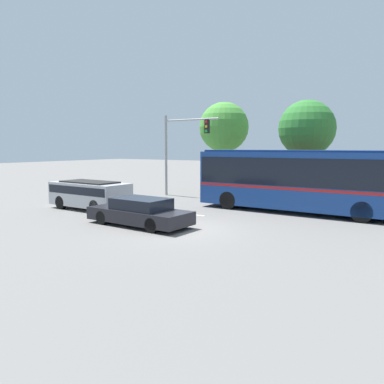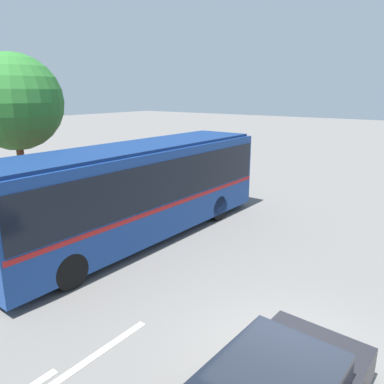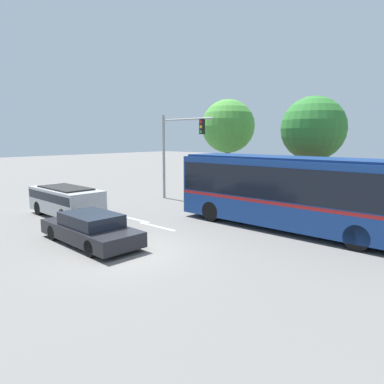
{
  "view_description": "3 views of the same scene",
  "coord_description": "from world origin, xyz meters",
  "px_view_note": "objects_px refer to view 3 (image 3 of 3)",
  "views": [
    {
      "loc": [
        9.2,
        -13.16,
        3.48
      ],
      "look_at": [
        -1.1,
        2.73,
        1.25
      ],
      "focal_mm": 35.86,
      "sensor_mm": 36.0,
      "label": 1
    },
    {
      "loc": [
        -5.93,
        -2.09,
        5.07
      ],
      "look_at": [
        2.66,
        4.33,
        2.18
      ],
      "focal_mm": 34.91,
      "sensor_mm": 36.0,
      "label": 2
    },
    {
      "loc": [
        10.07,
        -7.75,
        4.16
      ],
      "look_at": [
        0.09,
        3.5,
        1.83
      ],
      "focal_mm": 32.83,
      "sensor_mm": 36.0,
      "label": 3
    }
  ],
  "objects_px": {
    "street_tree_centre": "(313,129)",
    "suv_left_lane": "(66,199)",
    "sedan_foreground": "(90,229)",
    "street_tree_left": "(228,127)",
    "traffic_light_pole": "(175,144)",
    "city_bus": "(292,189)"
  },
  "relations": [
    {
      "from": "street_tree_centre",
      "to": "suv_left_lane",
      "type": "bearing_deg",
      "value": -130.07
    },
    {
      "from": "sedan_foreground",
      "to": "suv_left_lane",
      "type": "distance_m",
      "value": 5.6
    },
    {
      "from": "sedan_foreground",
      "to": "street_tree_left",
      "type": "distance_m",
      "value": 14.12
    },
    {
      "from": "traffic_light_pole",
      "to": "street_tree_left",
      "type": "xyz_separation_m",
      "value": [
        1.59,
        3.72,
        1.19
      ]
    },
    {
      "from": "city_bus",
      "to": "suv_left_lane",
      "type": "xyz_separation_m",
      "value": [
        -10.24,
        -5.38,
        -0.95
      ]
    },
    {
      "from": "traffic_light_pole",
      "to": "city_bus",
      "type": "bearing_deg",
      "value": -12.81
    },
    {
      "from": "traffic_light_pole",
      "to": "street_tree_left",
      "type": "relative_size",
      "value": 0.83
    },
    {
      "from": "suv_left_lane",
      "to": "street_tree_centre",
      "type": "relative_size",
      "value": 0.74
    },
    {
      "from": "sedan_foreground",
      "to": "traffic_light_pole",
      "type": "xyz_separation_m",
      "value": [
        -4.45,
        9.41,
        3.15
      ]
    },
    {
      "from": "city_bus",
      "to": "sedan_foreground",
      "type": "relative_size",
      "value": 2.26
    },
    {
      "from": "city_bus",
      "to": "traffic_light_pole",
      "type": "distance_m",
      "value": 9.84
    },
    {
      "from": "street_tree_left",
      "to": "sedan_foreground",
      "type": "bearing_deg",
      "value": -77.73
    },
    {
      "from": "street_tree_left",
      "to": "street_tree_centre",
      "type": "distance_m",
      "value": 6.52
    },
    {
      "from": "suv_left_lane",
      "to": "street_tree_left",
      "type": "relative_size",
      "value": 0.71
    },
    {
      "from": "sedan_foreground",
      "to": "street_tree_left",
      "type": "bearing_deg",
      "value": -75.23
    },
    {
      "from": "suv_left_lane",
      "to": "traffic_light_pole",
      "type": "xyz_separation_m",
      "value": [
        0.82,
        7.52,
        2.81
      ]
    },
    {
      "from": "city_bus",
      "to": "traffic_light_pole",
      "type": "xyz_separation_m",
      "value": [
        -9.42,
        2.14,
        1.86
      ]
    },
    {
      "from": "sedan_foreground",
      "to": "suv_left_lane",
      "type": "height_order",
      "value": "suv_left_lane"
    },
    {
      "from": "street_tree_centre",
      "to": "city_bus",
      "type": "bearing_deg",
      "value": -75.41
    },
    {
      "from": "suv_left_lane",
      "to": "street_tree_left",
      "type": "height_order",
      "value": "street_tree_left"
    },
    {
      "from": "suv_left_lane",
      "to": "street_tree_left",
      "type": "xyz_separation_m",
      "value": [
        2.41,
        11.24,
        4.01
      ]
    },
    {
      "from": "city_bus",
      "to": "suv_left_lane",
      "type": "bearing_deg",
      "value": 28.55
    }
  ]
}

